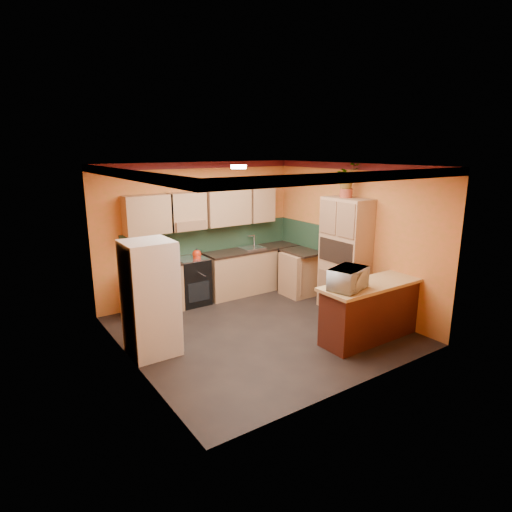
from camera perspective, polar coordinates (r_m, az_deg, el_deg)
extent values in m
plane|color=black|center=(7.24, 0.43, -9.90)|extent=(4.20, 4.20, 0.00)
cube|color=white|center=(6.61, 0.48, 11.98)|extent=(4.20, 4.20, 0.04)
cube|color=#DA6F3A|center=(8.57, -7.57, 3.27)|extent=(4.20, 0.04, 2.70)
cube|color=#DA6F3A|center=(5.28, 13.57, -3.92)|extent=(4.20, 0.04, 2.70)
cube|color=#DA6F3A|center=(5.90, -16.57, -2.18)|extent=(0.04, 4.20, 2.70)
cube|color=#DA6F3A|center=(8.15, 12.70, 2.49)|extent=(0.04, 4.20, 2.70)
cube|color=#203B28|center=(8.71, -6.03, 2.38)|extent=(3.70, 0.02, 0.53)
cube|color=#203B28|center=(9.17, 6.23, 2.97)|extent=(0.02, 1.40, 0.53)
cube|color=tan|center=(8.40, -6.53, 6.19)|extent=(3.10, 0.34, 0.70)
cylinder|color=white|center=(7.12, -2.33, 11.81)|extent=(0.26, 0.26, 0.06)
cube|color=tan|center=(8.66, -4.82, -2.75)|extent=(3.65, 0.60, 0.88)
cube|color=black|center=(8.54, -4.88, 0.21)|extent=(3.65, 0.62, 0.04)
cube|color=black|center=(8.38, -8.55, -3.33)|extent=(0.58, 0.58, 0.91)
cube|color=silver|center=(8.92, -0.55, 1.10)|extent=(0.48, 0.40, 0.03)
cube|color=tan|center=(8.90, 6.19, -2.32)|extent=(0.60, 0.80, 0.88)
cube|color=black|center=(8.78, 6.27, 0.56)|extent=(0.62, 0.80, 0.04)
cube|color=silver|center=(6.38, -13.94, -5.50)|extent=(0.68, 0.66, 1.70)
cube|color=tan|center=(7.99, 11.76, 0.09)|extent=(0.48, 0.90, 2.10)
cylinder|color=brown|center=(7.83, 11.92, 8.21)|extent=(0.22, 0.22, 0.16)
imported|color=tan|center=(7.81, 12.03, 10.43)|extent=(0.46, 0.41, 0.45)
cube|color=#44140F|center=(7.06, 15.26, -7.19)|extent=(1.80, 0.55, 0.88)
cube|color=tan|center=(6.91, 15.51, -3.60)|extent=(1.90, 0.65, 0.05)
imported|color=silver|center=(6.43, 12.17, -2.96)|extent=(0.68, 0.56, 0.33)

